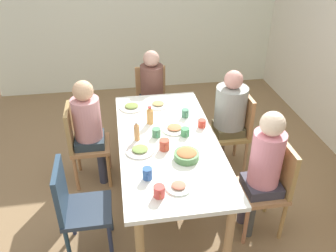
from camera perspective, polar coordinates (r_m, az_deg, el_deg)
name	(u,v)px	position (r m, az deg, el deg)	size (l,w,h in m)	color
ground_plane	(168,200)	(3.70, 0.00, -11.94)	(6.67, 6.67, 0.00)	olive
wall_left	(139,8)	(5.65, -4.80, 18.66)	(0.12, 4.57, 2.60)	white
dining_table	(168,147)	(3.28, 0.00, -3.47)	(1.91, 0.91, 0.75)	white
chair_0	(82,140)	(3.75, -13.85, -2.31)	(0.40, 0.40, 0.90)	#B07D4F
person_0	(89,124)	(3.64, -12.80, 0.34)	(0.30, 0.30, 1.18)	#352F51
chair_1	(152,98)	(4.49, -2.69, 4.58)	(0.40, 0.40, 0.90)	#A68753
person_1	(152,88)	(4.33, -2.60, 6.20)	(0.30, 0.30, 1.17)	#3C3D44
chair_2	(76,205)	(3.00, -14.75, -12.36)	(0.40, 0.40, 0.90)	#2C394A
chair_3	(235,127)	(3.93, 10.94, -0.21)	(0.40, 0.40, 0.90)	#A5884D
person_3	(229,111)	(3.80, 9.98, 2.35)	(0.34, 0.34, 1.19)	brown
chair_4	(270,184)	(3.23, 16.34, -9.02)	(0.40, 0.40, 0.90)	#B17C52
person_4	(264,165)	(3.06, 15.37, -6.16)	(0.30, 0.30, 1.23)	#464844
plate_0	(132,107)	(3.77, -5.97, 3.14)	(0.26, 0.26, 0.04)	silver
plate_1	(179,186)	(2.70, 1.74, -9.84)	(0.20, 0.20, 0.04)	white
plate_2	(175,128)	(3.37, 1.07, -0.40)	(0.25, 0.25, 0.04)	silver
plate_3	(140,150)	(3.08, -4.59, -3.95)	(0.26, 0.26, 0.04)	silver
plate_4	(159,104)	(3.80, -1.56, 3.53)	(0.23, 0.23, 0.04)	white
bowl_0	(187,155)	(2.97, 3.05, -4.75)	(0.21, 0.21, 0.08)	#4E7F49
cup_0	(185,113)	(3.57, 2.84, 2.08)	(0.11, 0.07, 0.09)	#488466
cup_1	(159,192)	(2.61, -1.45, -10.65)	(0.12, 0.08, 0.09)	#CC453F
cup_2	(164,145)	(3.07, -0.59, -3.09)	(0.13, 0.09, 0.10)	#C44D38
cup_3	(147,174)	(2.76, -3.38, -7.78)	(0.11, 0.08, 0.10)	#315BA0
cup_4	(202,123)	(3.42, 5.57, 0.41)	(0.11, 0.08, 0.08)	#D14333
cup_5	(156,133)	(3.26, -1.91, -1.09)	(0.12, 0.08, 0.08)	#4D8660
cup_6	(185,132)	(3.27, 2.83, -0.99)	(0.12, 0.08, 0.08)	#458D5A
bottle_0	(137,132)	(3.19, -5.13, -0.90)	(0.05, 0.05, 0.19)	tan
bottle_1	(150,116)	(3.44, -2.96, 1.71)	(0.07, 0.07, 0.19)	#CF914A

